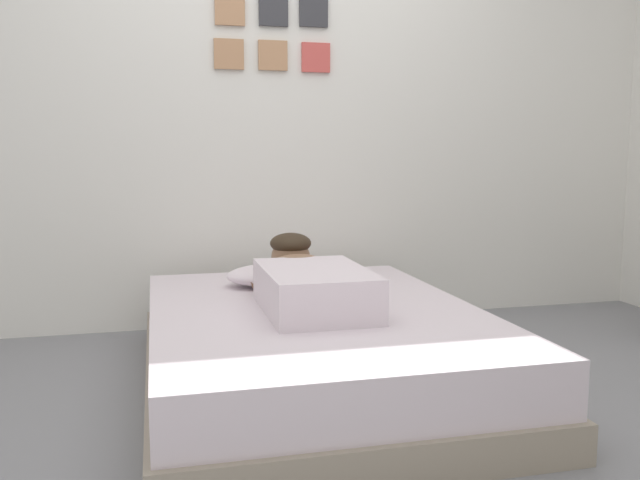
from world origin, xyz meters
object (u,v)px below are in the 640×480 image
Objects in this scene: bed at (314,347)px; cell_phone at (301,323)px; pillow at (279,275)px; coffee_cup at (336,282)px; person_lying at (307,280)px.

cell_phone is (-0.11, -0.26, 0.18)m from bed.
bed is at bearing 66.54° from cell_phone.
pillow is 4.16× the size of coffee_cup.
pillow reaches higher than cell_phone.
coffee_cup is 0.67m from cell_phone.
person_lying reaches higher than cell_phone.
bed is 13.72× the size of cell_phone.
pillow is 0.30m from coffee_cup.
person_lying is at bearing -83.90° from pillow.
pillow is at bearing 147.04° from coffee_cup.
cell_phone is (-0.30, -0.60, -0.03)m from coffee_cup.
pillow is 3.71× the size of cell_phone.
bed is at bearing -119.39° from coffee_cup.
pillow is at bearing 96.55° from bed.
person_lying is 6.57× the size of cell_phone.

